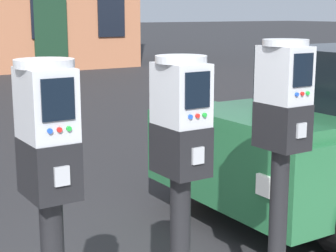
{
  "coord_description": "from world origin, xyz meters",
  "views": [
    {
      "loc": [
        -1.02,
        -2.01,
        1.74
      ],
      "look_at": [
        0.26,
        -0.01,
        1.25
      ],
      "focal_mm": 59.16,
      "sensor_mm": 36.0,
      "label": 1
    }
  ],
  "objects": [
    {
      "name": "parking_meter_end_of_row",
      "position": [
        0.84,
        -0.11,
        1.16
      ],
      "size": [
        0.22,
        0.25,
        1.48
      ],
      "rotation": [
        0.0,
        0.0,
        -1.56
      ],
      "color": "black",
      "rests_on": "sidewalk_slab"
    },
    {
      "name": "parking_meter_near_kerb",
      "position": [
        -0.33,
        -0.11,
        1.13
      ],
      "size": [
        0.22,
        0.25,
        1.44
      ],
      "rotation": [
        0.0,
        0.0,
        -1.56
      ],
      "color": "black",
      "rests_on": "sidewalk_slab"
    },
    {
      "name": "parking_meter_twin_adjacent",
      "position": [
        0.26,
        -0.11,
        1.12
      ],
      "size": [
        0.22,
        0.25,
        1.43
      ],
      "rotation": [
        0.0,
        0.0,
        -1.56
      ],
      "color": "black",
      "rests_on": "sidewalk_slab"
    }
  ]
}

